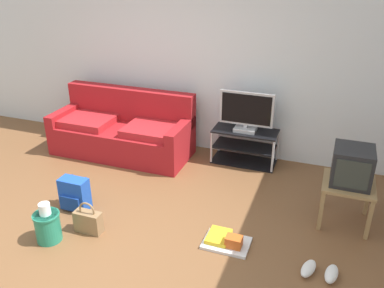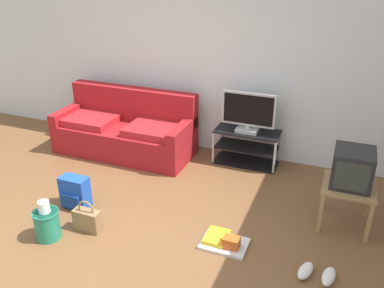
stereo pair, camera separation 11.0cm
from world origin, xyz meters
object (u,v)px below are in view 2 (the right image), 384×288
(tv_stand, at_px, (247,147))
(cleaning_bucket, at_px, (47,223))
(floor_tray, at_px, (224,241))
(backpack, at_px, (75,192))
(crt_tv, at_px, (353,168))
(sneakers_pair, at_px, (317,274))
(handbag, at_px, (87,219))
(side_table, at_px, (348,191))
(couch, at_px, (126,130))
(flat_tv, at_px, (248,113))

(tv_stand, xyz_separation_m, cleaning_bucket, (-1.44, -2.36, -0.06))
(tv_stand, distance_m, floor_tray, 1.84)
(backpack, xyz_separation_m, cleaning_bucket, (0.08, -0.58, -0.00))
(crt_tv, height_order, sneakers_pair, crt_tv)
(tv_stand, xyz_separation_m, handbag, (-1.14, -2.10, -0.11))
(cleaning_bucket, bearing_deg, sneakers_pair, 9.14)
(cleaning_bucket, bearing_deg, side_table, 25.98)
(side_table, bearing_deg, couch, 166.74)
(floor_tray, bearing_deg, crt_tv, 37.41)
(cleaning_bucket, height_order, floor_tray, cleaning_bucket)
(sneakers_pair, bearing_deg, side_table, 79.74)
(floor_tray, bearing_deg, flat_tv, 98.12)
(tv_stand, bearing_deg, cleaning_bucket, -121.44)
(flat_tv, bearing_deg, sneakers_pair, -58.72)
(side_table, xyz_separation_m, sneakers_pair, (-0.17, -0.93, -0.36))
(tv_stand, height_order, flat_tv, flat_tv)
(sneakers_pair, bearing_deg, tv_stand, 120.99)
(couch, xyz_separation_m, cleaning_bucket, (0.28, -2.07, -0.15))
(handbag, bearing_deg, crt_tv, 24.18)
(cleaning_bucket, bearing_deg, tv_stand, 58.56)
(couch, relative_size, sneakers_pair, 5.51)
(floor_tray, bearing_deg, side_table, 36.86)
(couch, xyz_separation_m, backpack, (0.20, -1.50, -0.14))
(handbag, xyz_separation_m, sneakers_pair, (2.31, 0.16, -0.08))
(sneakers_pair, distance_m, floor_tray, 0.92)
(couch, height_order, side_table, couch)
(side_table, xyz_separation_m, cleaning_bucket, (-2.78, -1.35, -0.23))
(sneakers_pair, bearing_deg, handbag, -175.98)
(couch, bearing_deg, crt_tv, -12.97)
(tv_stand, relative_size, cleaning_bucket, 2.03)
(side_table, bearing_deg, handbag, -156.14)
(flat_tv, height_order, floor_tray, flat_tv)
(handbag, distance_m, cleaning_bucket, 0.40)
(backpack, relative_size, handbag, 1.05)
(side_table, bearing_deg, sneakers_pair, -100.26)
(crt_tv, relative_size, handbag, 1.18)
(sneakers_pair, height_order, floor_tray, floor_tray)
(tv_stand, xyz_separation_m, sneakers_pair, (1.17, -1.94, -0.19))
(flat_tv, bearing_deg, floor_tray, -81.88)
(backpack, bearing_deg, flat_tv, 64.09)
(side_table, relative_size, cleaning_bucket, 1.22)
(crt_tv, bearing_deg, side_table, -90.00)
(handbag, bearing_deg, cleaning_bucket, -139.31)
(handbag, distance_m, sneakers_pair, 2.32)
(flat_tv, height_order, crt_tv, flat_tv)
(tv_stand, xyz_separation_m, backpack, (-1.53, -1.78, -0.06))
(floor_tray, bearing_deg, sneakers_pair, -7.84)
(backpack, distance_m, cleaning_bucket, 0.58)
(couch, relative_size, backpack, 5.29)
(flat_tv, bearing_deg, side_table, -36.40)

